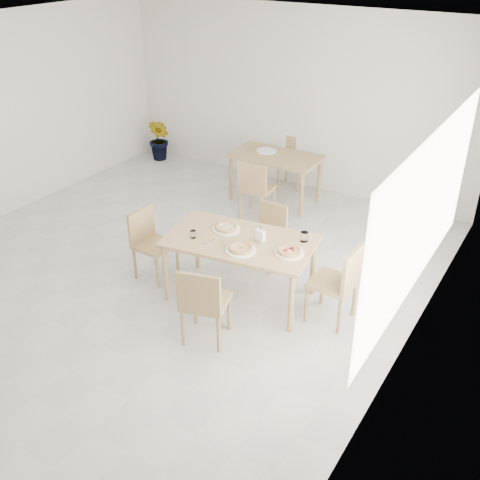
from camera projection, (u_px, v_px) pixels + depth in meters
The scene contains 22 objects.
room at pixel (425, 213), 5.00m from camera, with size 7.28×7.00×7.00m.
main_table at pixel (240, 246), 6.17m from camera, with size 1.74×1.15×0.75m.
chair_south at pixel (203, 301), 5.53m from camera, with size 0.55×0.55×0.89m.
chair_north at pixel (269, 230), 6.94m from camera, with size 0.41×0.41×0.79m.
chair_west at pixel (149, 239), 6.68m from camera, with size 0.43×0.43×0.85m.
chair_east at pixel (340, 280), 5.84m from camera, with size 0.46×0.46×0.90m.
plate_margherita at pixel (241, 250), 5.91m from camera, with size 0.33×0.33×0.02m, color white.
plate_mushroom at pixel (226, 229), 6.33m from camera, with size 0.32×0.32×0.02m, color white.
plate_pepperoni at pixel (289, 253), 5.86m from camera, with size 0.31×0.31×0.02m, color white.
pizza_margherita at pixel (241, 248), 5.90m from camera, with size 0.32×0.32×0.03m.
pizza_mushroom at pixel (226, 227), 6.32m from camera, with size 0.27×0.27×0.03m.
pizza_pepperoni at pixel (289, 251), 5.85m from camera, with size 0.27×0.27×0.03m.
tumbler_a at pixel (304, 237), 6.07m from camera, with size 0.08×0.08×0.11m, color white.
tumbler_b at pixel (193, 234), 6.15m from camera, with size 0.07×0.07×0.09m, color white.
napkin_holder at pixel (260, 236), 6.06m from camera, with size 0.13×0.08×0.14m.
fork_a at pixel (260, 229), 6.34m from camera, with size 0.01×0.17×0.01m, color silver.
fork_b at pixel (210, 242), 6.08m from camera, with size 0.02×0.19×0.01m, color silver.
second_table at pixel (275, 161), 8.49m from camera, with size 1.37×0.80×0.75m.
chair_back_s at pixel (255, 186), 7.99m from camera, with size 0.49×0.49×0.89m.
chair_back_n at pixel (294, 158), 9.14m from camera, with size 0.42×0.42×0.79m.
plate_empty at pixel (266, 151), 8.58m from camera, with size 0.30×0.30×0.02m, color white.
potted_plant at pixel (160, 140), 10.18m from camera, with size 0.43×0.35×0.78m, color #1D601C.
Camera 1 is at (3.96, -4.39, 3.70)m, focal length 42.00 mm.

